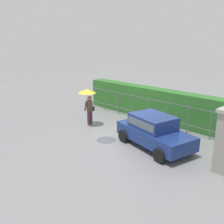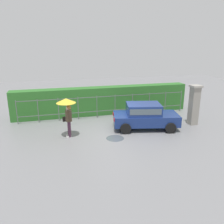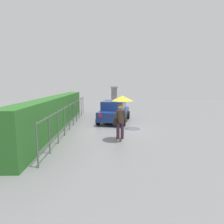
% 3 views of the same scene
% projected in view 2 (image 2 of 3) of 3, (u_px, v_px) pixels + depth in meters
% --- Properties ---
extents(ground_plane, '(40.00, 40.00, 0.00)m').
position_uv_depth(ground_plane, '(113.00, 131.00, 13.19)').
color(ground_plane, slate).
extents(car, '(3.97, 2.48, 1.48)m').
position_uv_depth(car, '(145.00, 115.00, 13.39)').
color(car, navy).
rests_on(car, ground).
extents(pedestrian, '(0.99, 0.99, 2.11)m').
position_uv_depth(pedestrian, '(67.00, 108.00, 11.92)').
color(pedestrian, '#47283D').
rests_on(pedestrian, ground).
extents(gate_pillar, '(0.60, 0.60, 2.42)m').
position_uv_depth(gate_pillar, '(194.00, 105.00, 13.96)').
color(gate_pillar, gray).
rests_on(gate_pillar, ground).
extents(fence_section, '(11.23, 0.05, 1.50)m').
position_uv_depth(fence_section, '(106.00, 105.00, 15.44)').
color(fence_section, '#59605B').
rests_on(fence_section, ground).
extents(hedge_row, '(12.18, 0.90, 1.90)m').
position_uv_depth(hedge_row, '(103.00, 100.00, 16.17)').
color(hedge_row, '#2D6B28').
rests_on(hedge_row, ground).
extents(puddle_near, '(0.94, 0.94, 0.00)m').
position_uv_depth(puddle_near, '(115.00, 138.00, 12.17)').
color(puddle_near, '#4C545B').
rests_on(puddle_near, ground).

